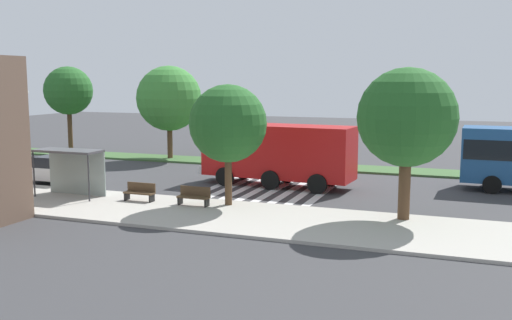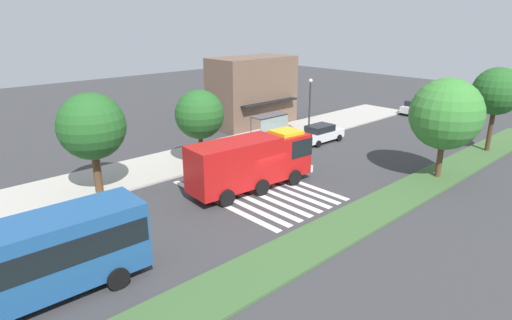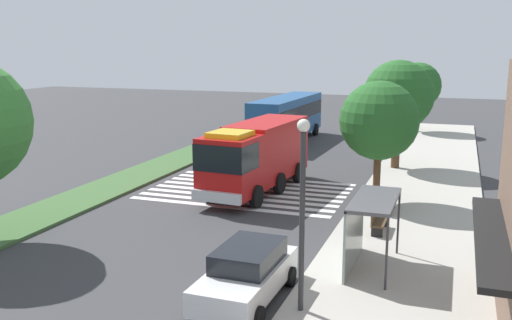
% 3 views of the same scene
% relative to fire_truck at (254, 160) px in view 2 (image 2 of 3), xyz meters
% --- Properties ---
extents(ground_plane, '(120.00, 120.00, 0.00)m').
position_rel_fire_truck_xyz_m(ground_plane, '(0.41, -0.42, -2.05)').
color(ground_plane, '#38383A').
extents(sidewalk, '(60.00, 5.92, 0.14)m').
position_rel_fire_truck_xyz_m(sidewalk, '(0.41, 8.26, -1.98)').
color(sidewalk, '#ADA89E').
rests_on(sidewalk, ground_plane).
extents(median_strip, '(60.00, 3.00, 0.14)m').
position_rel_fire_truck_xyz_m(median_strip, '(0.41, -7.65, -1.98)').
color(median_strip, '#3D6033').
rests_on(median_strip, ground_plane).
extents(crosswalk, '(6.75, 10.31, 0.01)m').
position_rel_fire_truck_xyz_m(crosswalk, '(-0.12, -0.42, -2.04)').
color(crosswalk, silver).
rests_on(crosswalk, ground_plane).
extents(fire_truck, '(9.26, 3.34, 3.63)m').
position_rel_fire_truck_xyz_m(fire_truck, '(0.00, 0.00, 0.00)').
color(fire_truck, '#B71414').
rests_on(fire_truck, ground_plane).
extents(parked_car_mid, '(4.60, 2.17, 1.67)m').
position_rel_fire_truck_xyz_m(parked_car_mid, '(12.22, 4.10, -1.18)').
color(parked_car_mid, silver).
rests_on(parked_car_mid, ground_plane).
extents(parked_car_east, '(4.48, 2.06, 1.68)m').
position_rel_fire_truck_xyz_m(parked_car_east, '(30.26, 4.10, -1.18)').
color(parked_car_east, silver).
rests_on(parked_car_east, ground_plane).
extents(transit_bus, '(11.29, 3.16, 3.54)m').
position_rel_fire_truck_xyz_m(transit_bus, '(-15.94, -3.00, 0.05)').
color(transit_bus, navy).
rests_on(transit_bus, ground_plane).
extents(bus_stop_shelter, '(3.50, 1.40, 2.46)m').
position_rel_fire_truck_xyz_m(bus_stop_shelter, '(8.71, 7.05, -0.16)').
color(bus_stop_shelter, '#4C4C51').
rests_on(bus_stop_shelter, sidewalk).
extents(bench_near_shelter, '(1.60, 0.50, 0.90)m').
position_rel_fire_truck_xyz_m(bench_near_shelter, '(4.71, 7.01, -1.46)').
color(bench_near_shelter, '#4C3823').
rests_on(bench_near_shelter, sidewalk).
extents(bench_west_of_shelter, '(1.60, 0.50, 0.90)m').
position_rel_fire_truck_xyz_m(bench_west_of_shelter, '(1.68, 7.01, -1.46)').
color(bench_west_of_shelter, '#4C3823').
rests_on(bench_west_of_shelter, sidewalk).
extents(street_lamp, '(0.36, 0.36, 5.54)m').
position_rel_fire_truck_xyz_m(street_lamp, '(12.62, 5.90, 1.40)').
color(street_lamp, '#2D2D30').
rests_on(street_lamp, sidewalk).
extents(storefront_building, '(9.18, 5.39, 7.21)m').
position_rel_fire_truck_xyz_m(storefront_building, '(12.23, 13.51, 1.55)').
color(storefront_building, brown).
rests_on(storefront_building, ground_plane).
extents(sidewalk_tree_west, '(4.27, 4.27, 6.59)m').
position_rel_fire_truck_xyz_m(sidewalk_tree_west, '(-8.16, 6.30, 2.52)').
color(sidewalk_tree_west, '#513823').
rests_on(sidewalk_tree_west, sidewalk).
extents(sidewalk_tree_center, '(3.75, 3.75, 5.84)m').
position_rel_fire_truck_xyz_m(sidewalk_tree_center, '(0.17, 6.30, 2.05)').
color(sidewalk_tree_center, '#513823').
rests_on(sidewalk_tree_center, sidewalk).
extents(median_tree_far_west, '(4.99, 4.99, 7.10)m').
position_rel_fire_truck_xyz_m(median_tree_far_west, '(11.07, -7.65, 2.69)').
color(median_tree_far_west, '#513823').
rests_on(median_tree_far_west, median_strip).
extents(median_tree_west, '(3.96, 3.96, 7.12)m').
position_rel_fire_truck_xyz_m(median_tree_west, '(20.42, -7.65, 3.20)').
color(median_tree_west, '#47301E').
rests_on(median_tree_west, median_strip).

